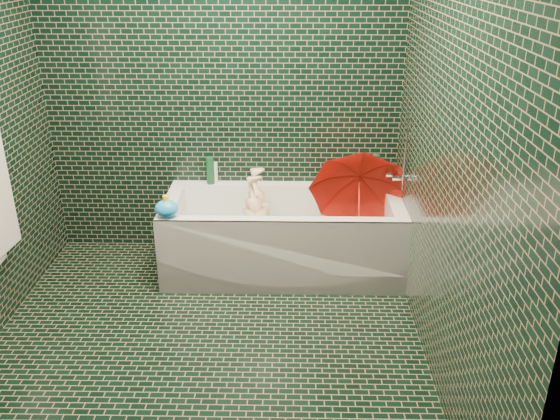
{
  "coord_description": "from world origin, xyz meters",
  "views": [
    {
      "loc": [
        0.51,
        -2.85,
        2.19
      ],
      "look_at": [
        0.43,
        0.82,
        0.56
      ],
      "focal_mm": 38.0,
      "sensor_mm": 36.0,
      "label": 1
    }
  ],
  "objects_px": {
    "bathtub": "(283,243)",
    "child": "(262,233)",
    "umbrella": "(359,202)",
    "rubber_duck": "(345,178)",
    "bath_toy": "(167,208)"
  },
  "relations": [
    {
      "from": "child",
      "to": "umbrella",
      "type": "distance_m",
      "value": 0.73
    },
    {
      "from": "bathtub",
      "to": "child",
      "type": "xyz_separation_m",
      "value": [
        -0.15,
        -0.03,
        0.1
      ]
    },
    {
      "from": "bathtub",
      "to": "umbrella",
      "type": "distance_m",
      "value": 0.65
    },
    {
      "from": "bathtub",
      "to": "rubber_duck",
      "type": "relative_size",
      "value": 14.68
    },
    {
      "from": "rubber_duck",
      "to": "bath_toy",
      "type": "xyz_separation_m",
      "value": [
        -1.23,
        -0.65,
        0.03
      ]
    },
    {
      "from": "bathtub",
      "to": "umbrella",
      "type": "relative_size",
      "value": 2.51
    },
    {
      "from": "umbrella",
      "to": "rubber_duck",
      "type": "bearing_deg",
      "value": 111.86
    },
    {
      "from": "child",
      "to": "umbrella",
      "type": "bearing_deg",
      "value": 96.32
    },
    {
      "from": "bath_toy",
      "to": "bathtub",
      "type": "bearing_deg",
      "value": 35.65
    },
    {
      "from": "bathtub",
      "to": "child",
      "type": "bearing_deg",
      "value": -168.79
    },
    {
      "from": "umbrella",
      "to": "bath_toy",
      "type": "height_order",
      "value": "umbrella"
    },
    {
      "from": "bathtub",
      "to": "rubber_duck",
      "type": "distance_m",
      "value": 0.69
    },
    {
      "from": "rubber_duck",
      "to": "bathtub",
      "type": "bearing_deg",
      "value": -125.21
    },
    {
      "from": "umbrella",
      "to": "rubber_duck",
      "type": "relative_size",
      "value": 5.84
    },
    {
      "from": "rubber_duck",
      "to": "umbrella",
      "type": "bearing_deg",
      "value": -62.75
    }
  ]
}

